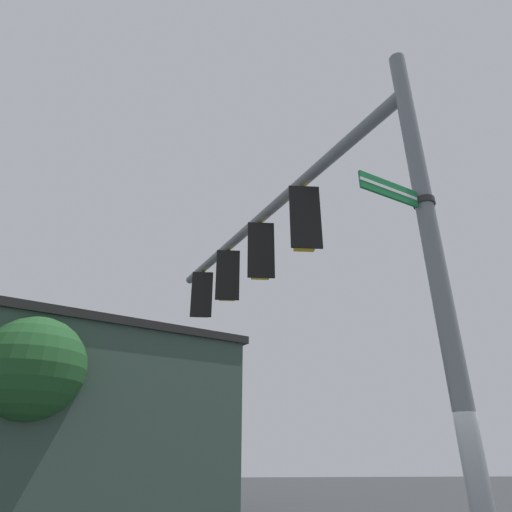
% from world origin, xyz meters
% --- Properties ---
extents(signal_pole, '(0.22, 0.22, 7.33)m').
position_xyz_m(signal_pole, '(0.00, 0.00, 3.66)').
color(signal_pole, slate).
rests_on(signal_pole, ground).
extents(mast_arm, '(3.64, 7.39, 0.21)m').
position_xyz_m(mast_arm, '(-1.73, 3.65, 6.64)').
color(mast_arm, slate).
extents(traffic_light_nearest_pole, '(0.54, 0.49, 1.31)m').
position_xyz_m(traffic_light_nearest_pole, '(-1.05, 2.23, 5.84)').
color(traffic_light_nearest_pole, black).
extents(traffic_light_mid_inner, '(0.54, 0.49, 1.31)m').
position_xyz_m(traffic_light_mid_inner, '(-1.70, 3.62, 5.84)').
color(traffic_light_mid_inner, black).
extents(traffic_light_mid_outer, '(0.54, 0.49, 1.31)m').
position_xyz_m(traffic_light_mid_outer, '(-2.35, 5.00, 5.84)').
color(traffic_light_mid_outer, black).
extents(traffic_light_arm_end, '(0.54, 0.49, 1.31)m').
position_xyz_m(traffic_light_arm_end, '(-3.01, 6.38, 5.84)').
color(traffic_light_arm_end, black).
extents(street_name_sign, '(1.06, 0.58, 0.22)m').
position_xyz_m(street_name_sign, '(-0.28, -0.13, 4.89)').
color(street_name_sign, '#147238').
extents(storefront_building, '(12.71, 11.58, 6.45)m').
position_xyz_m(storefront_building, '(-7.79, 13.34, 3.24)').
color(storefront_building, '#33473D').
rests_on(storefront_building, ground).
extents(tree_by_storefront, '(3.13, 3.13, 6.03)m').
position_xyz_m(tree_by_storefront, '(-8.21, 9.44, 4.44)').
color(tree_by_storefront, '#4C3823').
rests_on(tree_by_storefront, ground).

